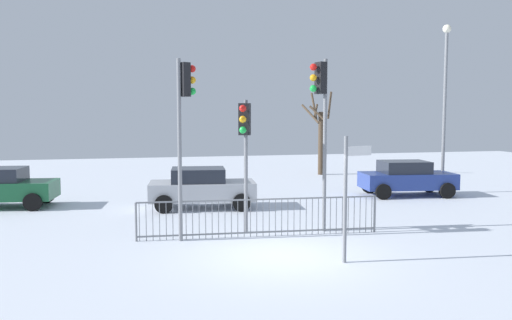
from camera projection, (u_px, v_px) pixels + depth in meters
name	position (u px, v px, depth m)	size (l,w,h in m)	color
ground_plane	(280.00, 255.00, 12.67)	(60.00, 60.00, 0.00)	silver
traffic_light_mid_right	(245.00, 136.00, 14.80)	(0.39, 0.53, 3.83)	slate
traffic_light_mid_left	(184.00, 108.00, 13.93)	(0.53, 0.40, 4.88)	slate
traffic_light_rear_left	(321.00, 106.00, 14.94)	(0.56, 0.36, 4.99)	slate
direction_sign_post	(347.00, 192.00, 11.96)	(0.77, 0.26, 2.92)	slate
pedestrian_guard_railing	(260.00, 217.00, 14.59)	(6.82, 0.53, 1.07)	slate
car_silver_mid	(201.00, 187.00, 19.01)	(3.97, 2.29, 1.47)	#B2B5BA
car_blue_far	(406.00, 178.00, 21.90)	(3.99, 2.33, 1.47)	navy
car_green_near	(0.00, 187.00, 19.11)	(3.97, 2.30, 1.47)	#195933
street_lamp	(445.00, 92.00, 22.30)	(0.36, 0.36, 7.20)	slate
bare_tree_left	(320.00, 136.00, 29.47)	(1.64, 1.58, 4.67)	#473828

